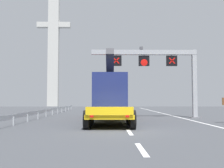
# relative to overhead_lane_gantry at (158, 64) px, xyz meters

# --- Properties ---
(ground) EXTENTS (112.00, 112.00, 0.00)m
(ground) POSITION_rel_overhead_lane_gantry_xyz_m (-4.12, -10.65, -5.18)
(ground) COLOR #424449
(lane_markings) EXTENTS (0.20, 38.04, 0.01)m
(lane_markings) POSITION_rel_overhead_lane_gantry_xyz_m (-3.74, 1.07, -5.17)
(lane_markings) COLOR silver
(lane_markings) RESTS_ON ground
(edge_line_right) EXTENTS (0.20, 63.00, 0.01)m
(edge_line_right) POSITION_rel_overhead_lane_gantry_xyz_m (2.08, 1.35, -5.18)
(edge_line_right) COLOR silver
(edge_line_right) RESTS_ON ground
(overhead_lane_gantry) EXTENTS (10.31, 0.90, 6.80)m
(overhead_lane_gantry) POSITION_rel_overhead_lane_gantry_xyz_m (0.00, 0.00, 0.00)
(overhead_lane_gantry) COLOR #9EA0A5
(overhead_lane_gantry) RESTS_ON ground
(heavy_haul_truck_yellow) EXTENTS (3.19, 14.10, 5.30)m
(heavy_haul_truck_yellow) POSITION_rel_overhead_lane_gantry_xyz_m (-4.65, -2.75, -3.19)
(heavy_haul_truck_yellow) COLOR yellow
(heavy_haul_truck_yellow) RESTS_ON ground
(guardrail_left) EXTENTS (0.13, 35.44, 0.76)m
(guardrail_left) POSITION_rel_overhead_lane_gantry_xyz_m (-11.13, 5.07, -4.62)
(guardrail_left) COLOR #999EA3
(guardrail_left) RESTS_ON ground
(bridge_pylon_distant) EXTENTS (9.00, 2.00, 35.53)m
(bridge_pylon_distant) POSITION_rel_overhead_lane_gantry_xyz_m (-19.44, 47.97, 12.98)
(bridge_pylon_distant) COLOR #B7B7B2
(bridge_pylon_distant) RESTS_ON ground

